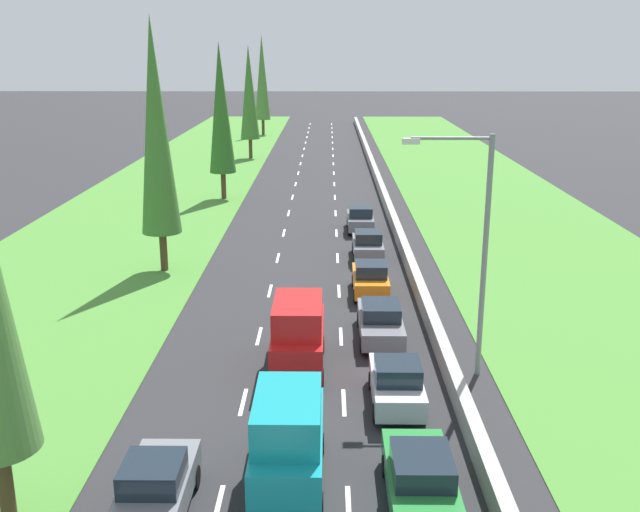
{
  "coord_description": "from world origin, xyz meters",
  "views": [
    {
      "loc": [
        1.17,
        -1.78,
        11.83
      ],
      "look_at": [
        0.75,
        36.2,
        0.93
      ],
      "focal_mm": 40.74,
      "sensor_mm": 36.0,
      "label": 1
    }
  ],
  "objects_px": {
    "grey_hatchback_left_lane": "(156,487)",
    "street_light_mast": "(476,240)",
    "green_sedan_right_lane": "(421,480)",
    "grey_sedan_right_lane": "(380,321)",
    "grey_hatchback_right_lane_seventh": "(360,219)",
    "poplar_tree_second": "(156,128)",
    "orange_hatchback_right_lane": "(370,279)",
    "poplar_tree_third": "(221,109)",
    "poplar_tree_fourth": "(249,93)",
    "teal_van_centre_lane": "(288,439)",
    "silver_hatchback_right_lane": "(397,383)",
    "poplar_tree_fifth": "(262,78)",
    "red_van_centre_lane": "(298,335)",
    "grey_hatchback_right_lane": "(368,245)"
  },
  "relations": [
    {
      "from": "orange_hatchback_right_lane",
      "to": "poplar_tree_third",
      "type": "height_order",
      "value": "poplar_tree_third"
    },
    {
      "from": "orange_hatchback_right_lane",
      "to": "teal_van_centre_lane",
      "type": "height_order",
      "value": "teal_van_centre_lane"
    },
    {
      "from": "grey_hatchback_left_lane",
      "to": "red_van_centre_lane",
      "type": "distance_m",
      "value": 9.73
    },
    {
      "from": "poplar_tree_fifth",
      "to": "street_light_mast",
      "type": "bearing_deg",
      "value": -79.49
    },
    {
      "from": "grey_hatchback_right_lane_seventh",
      "to": "poplar_tree_second",
      "type": "relative_size",
      "value": 0.29
    },
    {
      "from": "poplar_tree_third",
      "to": "poplar_tree_fifth",
      "type": "relative_size",
      "value": 0.91
    },
    {
      "from": "street_light_mast",
      "to": "grey_hatchback_right_lane_seventh",
      "type": "bearing_deg",
      "value": 98.06
    },
    {
      "from": "silver_hatchback_right_lane",
      "to": "poplar_tree_fifth",
      "type": "bearing_deg",
      "value": 98.14
    },
    {
      "from": "grey_hatchback_left_lane",
      "to": "street_light_mast",
      "type": "height_order",
      "value": "street_light_mast"
    },
    {
      "from": "silver_hatchback_right_lane",
      "to": "grey_sedan_right_lane",
      "type": "xyz_separation_m",
      "value": [
        -0.15,
        5.94,
        -0.02
      ]
    },
    {
      "from": "grey_hatchback_left_lane",
      "to": "grey_hatchback_right_lane_seventh",
      "type": "relative_size",
      "value": 1.0
    },
    {
      "from": "green_sedan_right_lane",
      "to": "grey_hatchback_right_lane",
      "type": "xyz_separation_m",
      "value": [
        -0.16,
        23.73,
        0.02
      ]
    },
    {
      "from": "red_van_centre_lane",
      "to": "orange_hatchback_right_lane",
      "type": "bearing_deg",
      "value": 69.61
    },
    {
      "from": "grey_hatchback_right_lane",
      "to": "grey_hatchback_right_lane_seventh",
      "type": "bearing_deg",
      "value": 91.3
    },
    {
      "from": "green_sedan_right_lane",
      "to": "poplar_tree_fifth",
      "type": "relative_size",
      "value": 0.33
    },
    {
      "from": "poplar_tree_fourth",
      "to": "poplar_tree_third",
      "type": "bearing_deg",
      "value": -89.68
    },
    {
      "from": "grey_hatchback_left_lane",
      "to": "grey_hatchback_right_lane",
      "type": "height_order",
      "value": "same"
    },
    {
      "from": "grey_hatchback_right_lane",
      "to": "red_van_centre_lane",
      "type": "xyz_separation_m",
      "value": [
        -3.44,
        -15.05,
        0.56
      ]
    },
    {
      "from": "poplar_tree_third",
      "to": "street_light_mast",
      "type": "relative_size",
      "value": 1.38
    },
    {
      "from": "red_van_centre_lane",
      "to": "poplar_tree_fifth",
      "type": "height_order",
      "value": "poplar_tree_fifth"
    },
    {
      "from": "teal_van_centre_lane",
      "to": "silver_hatchback_right_lane",
      "type": "bearing_deg",
      "value": 53.67
    },
    {
      "from": "red_van_centre_lane",
      "to": "poplar_tree_fourth",
      "type": "relative_size",
      "value": 0.4
    },
    {
      "from": "grey_hatchback_left_lane",
      "to": "red_van_centre_lane",
      "type": "xyz_separation_m",
      "value": [
        3.34,
        9.13,
        0.56
      ]
    },
    {
      "from": "poplar_tree_second",
      "to": "poplar_tree_fifth",
      "type": "bearing_deg",
      "value": 90.13
    },
    {
      "from": "green_sedan_right_lane",
      "to": "grey_sedan_right_lane",
      "type": "bearing_deg",
      "value": 91.32
    },
    {
      "from": "green_sedan_right_lane",
      "to": "street_light_mast",
      "type": "height_order",
      "value": "street_light_mast"
    },
    {
      "from": "street_light_mast",
      "to": "orange_hatchback_right_lane",
      "type": "bearing_deg",
      "value": 109.35
    },
    {
      "from": "red_van_centre_lane",
      "to": "poplar_tree_third",
      "type": "bearing_deg",
      "value": 102.77
    },
    {
      "from": "orange_hatchback_right_lane",
      "to": "green_sedan_right_lane",
      "type": "bearing_deg",
      "value": -88.78
    },
    {
      "from": "grey_sedan_right_lane",
      "to": "grey_hatchback_right_lane_seventh",
      "type": "relative_size",
      "value": 1.15
    },
    {
      "from": "teal_van_centre_lane",
      "to": "poplar_tree_fourth",
      "type": "relative_size",
      "value": 0.4
    },
    {
      "from": "grey_hatchback_left_lane",
      "to": "poplar_tree_fourth",
      "type": "relative_size",
      "value": 0.32
    },
    {
      "from": "poplar_tree_fifth",
      "to": "grey_hatchback_right_lane",
      "type": "bearing_deg",
      "value": -79.59
    },
    {
      "from": "street_light_mast",
      "to": "poplar_tree_fifth",
      "type": "bearing_deg",
      "value": 100.51
    },
    {
      "from": "green_sedan_right_lane",
      "to": "red_van_centre_lane",
      "type": "relative_size",
      "value": 0.92
    },
    {
      "from": "grey_hatchback_left_lane",
      "to": "grey_hatchback_right_lane_seventh",
      "type": "distance_m",
      "value": 31.61
    },
    {
      "from": "grey_sedan_right_lane",
      "to": "orange_hatchback_right_lane",
      "type": "relative_size",
      "value": 1.15
    },
    {
      "from": "grey_hatchback_right_lane",
      "to": "red_van_centre_lane",
      "type": "height_order",
      "value": "red_van_centre_lane"
    },
    {
      "from": "grey_sedan_right_lane",
      "to": "poplar_tree_second",
      "type": "height_order",
      "value": "poplar_tree_second"
    },
    {
      "from": "grey_sedan_right_lane",
      "to": "teal_van_centre_lane",
      "type": "bearing_deg",
      "value": -107.25
    },
    {
      "from": "poplar_tree_fourth",
      "to": "street_light_mast",
      "type": "xyz_separation_m",
      "value": [
        13.91,
        -55.39,
        -1.92
      ]
    },
    {
      "from": "green_sedan_right_lane",
      "to": "grey_hatchback_right_lane",
      "type": "distance_m",
      "value": 23.73
    },
    {
      "from": "poplar_tree_third",
      "to": "poplar_tree_second",
      "type": "bearing_deg",
      "value": -91.55
    },
    {
      "from": "green_sedan_right_lane",
      "to": "red_van_centre_lane",
      "type": "bearing_deg",
      "value": 112.52
    },
    {
      "from": "grey_hatchback_left_lane",
      "to": "poplar_tree_fourth",
      "type": "xyz_separation_m",
      "value": [
        -4.15,
        64.12,
        6.32
      ]
    },
    {
      "from": "poplar_tree_third",
      "to": "red_van_centre_lane",
      "type": "bearing_deg",
      "value": -77.23
    },
    {
      "from": "poplar_tree_fourth",
      "to": "silver_hatchback_right_lane",
      "type": "bearing_deg",
      "value": -79.28
    },
    {
      "from": "silver_hatchback_right_lane",
      "to": "grey_sedan_right_lane",
      "type": "distance_m",
      "value": 5.94
    },
    {
      "from": "poplar_tree_fifth",
      "to": "teal_van_centre_lane",
      "type": "bearing_deg",
      "value": -84.58
    },
    {
      "from": "grey_hatchback_right_lane_seventh",
      "to": "poplar_tree_third",
      "type": "xyz_separation_m",
      "value": [
        -10.65,
        10.71,
        6.4
      ]
    }
  ]
}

